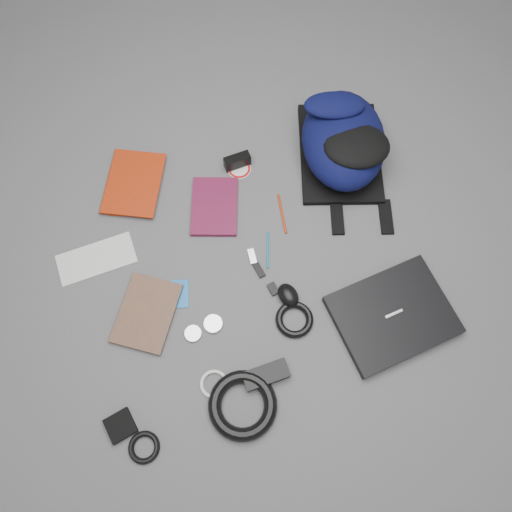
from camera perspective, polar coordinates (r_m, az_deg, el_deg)
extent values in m
plane|color=#4F4F51|center=(1.61, 0.00, -0.26)|extent=(4.00, 4.00, 0.00)
cube|color=black|center=(1.59, 15.33, -6.52)|extent=(0.39, 0.33, 0.03)
imported|color=maroon|center=(1.79, -16.66, 8.21)|extent=(0.26, 0.30, 0.03)
imported|color=#B2680C|center=(1.60, -15.16, -5.58)|extent=(0.25, 0.28, 0.02)
cube|color=silver|center=(1.69, -17.78, -0.31)|extent=(0.26, 0.14, 0.00)
cube|color=#4A0E26|center=(1.68, -4.76, 5.67)|extent=(0.20, 0.24, 0.02)
cube|color=black|center=(1.74, -2.16, 10.76)|extent=(0.09, 0.05, 0.05)
cylinder|color=silver|center=(1.76, -1.94, 9.95)|extent=(0.11, 0.11, 0.00)
cylinder|color=#0E7583|center=(1.62, 1.36, 0.70)|extent=(0.04, 0.12, 0.01)
cylinder|color=#AE300D|center=(1.67, 3.00, 4.86)|extent=(0.02, 0.15, 0.01)
cube|color=#1869B5|center=(1.59, -8.79, -4.31)|extent=(0.07, 0.10, 0.00)
cube|color=black|center=(1.59, 0.30, -1.54)|extent=(0.03, 0.06, 0.01)
cube|color=silver|center=(1.61, -0.44, -0.04)|extent=(0.02, 0.05, 0.01)
cube|color=black|center=(1.57, 1.97, -3.78)|extent=(0.03, 0.05, 0.01)
ellipsoid|color=black|center=(1.55, 3.71, -4.51)|extent=(0.08, 0.09, 0.04)
cylinder|color=#B3B3B5|center=(1.54, -7.20, -8.79)|extent=(0.07, 0.07, 0.01)
cylinder|color=silver|center=(1.54, -4.92, -7.73)|extent=(0.07, 0.07, 0.01)
torus|color=black|center=(1.54, 4.41, -7.24)|extent=(0.14, 0.14, 0.02)
cube|color=black|center=(1.50, 1.14, -13.43)|extent=(0.14, 0.07, 0.03)
torus|color=black|center=(1.49, -1.54, -16.67)|extent=(0.22, 0.22, 0.04)
cube|color=black|center=(1.54, -15.23, -18.22)|extent=(0.09, 0.09, 0.02)
torus|color=black|center=(1.53, -12.67, -20.56)|extent=(0.10, 0.10, 0.02)
torus|color=silver|center=(1.51, -4.83, -14.36)|extent=(0.09, 0.09, 0.01)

